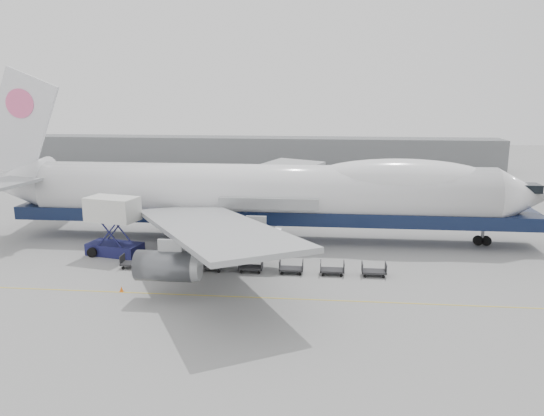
# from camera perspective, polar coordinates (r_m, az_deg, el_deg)

# --- Properties ---
(ground) EXTENTS (260.00, 260.00, 0.00)m
(ground) POSITION_cam_1_polar(r_m,az_deg,el_deg) (51.35, -2.53, -7.02)
(ground) COLOR gray
(ground) RESTS_ON ground
(apron_line) EXTENTS (60.00, 0.15, 0.01)m
(apron_line) POSITION_cam_1_polar(r_m,az_deg,el_deg) (45.80, -3.62, -9.51)
(apron_line) COLOR gold
(apron_line) RESTS_ON ground
(hangar) EXTENTS (110.00, 8.00, 7.00)m
(hangar) POSITION_cam_1_polar(r_m,az_deg,el_deg) (119.88, -2.48, 5.97)
(hangar) COLOR slate
(hangar) RESTS_ON ground
(airliner) EXTENTS (67.00, 55.30, 19.98)m
(airliner) POSITION_cam_1_polar(r_m,az_deg,el_deg) (61.31, -0.37, 1.67)
(airliner) COLOR white
(airliner) RESTS_ON ground
(catering_truck) EXTENTS (6.15, 4.80, 6.25)m
(catering_truck) POSITION_cam_1_polar(r_m,az_deg,el_deg) (58.51, -16.70, -1.56)
(catering_truck) COLOR #181A4A
(catering_truck) RESTS_ON ground
(traffic_cone) EXTENTS (0.35, 0.35, 0.51)m
(traffic_cone) POSITION_cam_1_polar(r_m,az_deg,el_deg) (48.57, -15.89, -8.37)
(traffic_cone) COLOR orange
(traffic_cone) RESTS_ON ground
(dolly_0) EXTENTS (2.30, 1.35, 1.30)m
(dolly_0) POSITION_cam_1_polar(r_m,az_deg,el_deg) (54.38, -14.71, -5.72)
(dolly_0) COLOR #2D2D30
(dolly_0) RESTS_ON ground
(dolly_1) EXTENTS (2.30, 1.35, 1.30)m
(dolly_1) POSITION_cam_1_polar(r_m,az_deg,el_deg) (53.16, -10.73, -5.94)
(dolly_1) COLOR #2D2D30
(dolly_1) RESTS_ON ground
(dolly_2) EXTENTS (2.30, 1.35, 1.30)m
(dolly_2) POSITION_cam_1_polar(r_m,az_deg,el_deg) (52.21, -6.58, -6.14)
(dolly_2) COLOR #2D2D30
(dolly_2) RESTS_ON ground
(dolly_3) EXTENTS (2.30, 1.35, 1.30)m
(dolly_3) POSITION_cam_1_polar(r_m,az_deg,el_deg) (51.54, -2.29, -6.32)
(dolly_3) COLOR #2D2D30
(dolly_3) RESTS_ON ground
(dolly_4) EXTENTS (2.30, 1.35, 1.30)m
(dolly_4) POSITION_cam_1_polar(r_m,az_deg,el_deg) (51.16, 2.08, -6.46)
(dolly_4) COLOR #2D2D30
(dolly_4) RESTS_ON ground
(dolly_5) EXTENTS (2.30, 1.35, 1.30)m
(dolly_5) POSITION_cam_1_polar(r_m,az_deg,el_deg) (51.08, 6.50, -6.57)
(dolly_5) COLOR #2D2D30
(dolly_5) RESTS_ON ground
(dolly_6) EXTENTS (2.30, 1.35, 1.30)m
(dolly_6) POSITION_cam_1_polar(r_m,az_deg,el_deg) (51.30, 10.90, -6.64)
(dolly_6) COLOR #2D2D30
(dolly_6) RESTS_ON ground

